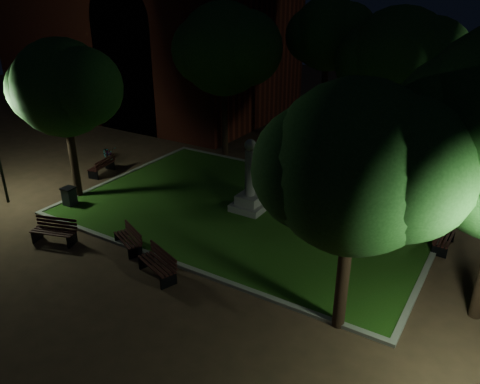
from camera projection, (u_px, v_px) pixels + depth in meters
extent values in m
plane|color=#452F20|center=(225.00, 230.00, 18.97)|extent=(80.00, 80.00, 0.00)
cube|color=#244C13|center=(250.00, 210.00, 20.50)|extent=(15.00, 10.00, 0.08)
cube|color=slate|center=(176.00, 264.00, 16.54)|extent=(15.40, 0.20, 0.12)
cube|color=slate|center=(299.00, 173.00, 24.45)|extent=(15.40, 0.20, 0.12)
cube|color=slate|center=(123.00, 175.00, 24.14)|extent=(0.20, 10.00, 0.12)
cube|color=slate|center=(431.00, 259.00, 16.85)|extent=(0.20, 10.00, 0.12)
cube|color=gray|center=(250.00, 206.00, 20.43)|extent=(1.40, 1.40, 0.30)
cube|color=gray|center=(250.00, 199.00, 20.28)|extent=(1.00, 1.00, 0.40)
cylinder|color=gray|center=(250.00, 173.00, 19.79)|extent=(0.44, 0.44, 2.00)
sphere|color=gray|center=(250.00, 145.00, 19.28)|extent=(0.50, 0.50, 0.50)
cube|color=#4A180F|center=(147.00, 7.00, 34.44)|extent=(20.00, 12.00, 15.00)
cube|color=black|center=(140.00, 76.00, 31.15)|extent=(5.00, 3.00, 7.00)
cylinder|color=black|center=(135.00, 20.00, 29.72)|extent=(5.00, 3.00, 5.00)
plane|color=orange|center=(152.00, 73.00, 32.08)|extent=(6.30, 0.00, 6.30)
cylinder|color=black|center=(73.00, 158.00, 21.16)|extent=(0.36, 0.36, 3.81)
sphere|color=#204D1B|center=(63.00, 88.00, 19.87)|extent=(4.20, 4.20, 4.20)
sphere|color=#204D1B|center=(83.00, 87.00, 19.48)|extent=(3.36, 3.36, 3.36)
sphere|color=#204D1B|center=(44.00, 89.00, 20.08)|extent=(3.15, 3.15, 3.15)
cylinder|color=black|center=(225.00, 117.00, 26.28)|extent=(0.36, 0.36, 4.47)
sphere|color=#204D1B|center=(224.00, 49.00, 24.76)|extent=(4.90, 4.90, 4.90)
sphere|color=#204D1B|center=(245.00, 48.00, 24.29)|extent=(3.92, 3.92, 3.92)
sphere|color=#204D1B|center=(205.00, 51.00, 25.04)|extent=(3.68, 3.68, 3.68)
cylinder|color=black|center=(388.00, 133.00, 24.29)|extent=(0.36, 0.36, 4.07)
sphere|color=#204D1B|center=(398.00, 61.00, 22.81)|extent=(5.22, 5.22, 5.22)
sphere|color=#204D1B|center=(427.00, 61.00, 22.30)|extent=(4.18, 4.18, 4.18)
sphere|color=#204D1B|center=(375.00, 63.00, 23.12)|extent=(3.92, 3.92, 3.92)
sphere|color=#204D1B|center=(469.00, 133.00, 12.09)|extent=(4.29, 4.29, 4.29)
cylinder|color=black|center=(343.00, 273.00, 12.95)|extent=(0.36, 0.36, 3.59)
sphere|color=#204D1B|center=(355.00, 167.00, 11.66)|extent=(4.49, 4.49, 4.49)
sphere|color=#204D1B|center=(403.00, 170.00, 11.24)|extent=(3.59, 3.59, 3.59)
sphere|color=#204D1B|center=(316.00, 168.00, 11.90)|extent=(3.36, 3.36, 3.36)
cylinder|color=black|center=(323.00, 102.00, 27.84)|extent=(0.36, 0.36, 5.30)
sphere|color=#204D1B|center=(328.00, 34.00, 26.26)|extent=(4.09, 4.09, 4.09)
sphere|color=#204D1B|center=(347.00, 33.00, 25.88)|extent=(3.28, 3.28, 3.28)
sphere|color=#204D1B|center=(312.00, 36.00, 26.46)|extent=(3.07, 3.07, 3.07)
cylinder|color=black|center=(167.00, 98.00, 32.11)|extent=(0.12, 0.12, 3.87)
cylinder|color=black|center=(165.00, 69.00, 31.32)|extent=(0.90, 0.08, 0.08)
sphere|color=#D8FFD8|center=(160.00, 69.00, 31.53)|extent=(0.28, 0.28, 0.28)
sphere|color=#D8FFD8|center=(170.00, 70.00, 31.10)|extent=(0.28, 0.28, 0.28)
cube|color=black|center=(121.00, 237.00, 18.00)|extent=(0.27, 0.51, 0.43)
cube|color=black|center=(135.00, 252.00, 16.98)|extent=(0.27, 0.51, 0.43)
cube|color=black|center=(122.00, 241.00, 17.29)|extent=(1.45, 0.71, 0.04)
cube|color=black|center=(126.00, 240.00, 17.36)|extent=(1.45, 0.71, 0.04)
cube|color=black|center=(129.00, 238.00, 17.43)|extent=(1.45, 0.71, 0.04)
cube|color=black|center=(133.00, 237.00, 17.50)|extent=(1.45, 0.71, 0.04)
cube|color=black|center=(134.00, 235.00, 17.49)|extent=(1.44, 0.69, 0.09)
cube|color=black|center=(133.00, 232.00, 17.43)|extent=(1.44, 0.69, 0.09)
cube|color=black|center=(133.00, 228.00, 17.38)|extent=(1.44, 0.69, 0.09)
cube|color=black|center=(147.00, 261.00, 16.39)|extent=(0.26, 0.58, 0.47)
cube|color=black|center=(169.00, 280.00, 15.32)|extent=(0.26, 0.58, 0.47)
cube|color=black|center=(150.00, 267.00, 15.62)|extent=(1.65, 0.68, 0.04)
cube|color=black|center=(154.00, 265.00, 15.70)|extent=(1.65, 0.68, 0.04)
cube|color=black|center=(158.00, 263.00, 15.79)|extent=(1.65, 0.68, 0.04)
cube|color=black|center=(162.00, 262.00, 15.88)|extent=(1.65, 0.68, 0.04)
cube|color=black|center=(164.00, 259.00, 15.87)|extent=(1.64, 0.64, 0.10)
cube|color=black|center=(163.00, 255.00, 15.81)|extent=(1.64, 0.64, 0.10)
cube|color=black|center=(163.00, 251.00, 15.74)|extent=(1.64, 0.64, 0.10)
cube|color=black|center=(37.00, 235.00, 18.09)|extent=(0.25, 0.59, 0.48)
cube|color=black|center=(72.00, 239.00, 17.76)|extent=(0.25, 0.59, 0.48)
cube|color=black|center=(50.00, 234.00, 17.61)|extent=(1.68, 0.63, 0.04)
cube|color=black|center=(52.00, 232.00, 17.75)|extent=(1.68, 0.63, 0.04)
cube|color=black|center=(54.00, 231.00, 17.88)|extent=(1.68, 0.63, 0.04)
cube|color=black|center=(57.00, 229.00, 18.02)|extent=(1.68, 0.63, 0.04)
cube|color=black|center=(57.00, 225.00, 18.03)|extent=(1.67, 0.59, 0.10)
cube|color=black|center=(57.00, 222.00, 17.97)|extent=(1.67, 0.59, 0.10)
cube|color=black|center=(56.00, 218.00, 17.91)|extent=(1.67, 0.59, 0.10)
cube|color=black|center=(110.00, 165.00, 25.01)|extent=(0.58, 0.18, 0.46)
cube|color=black|center=(93.00, 175.00, 23.75)|extent=(0.58, 0.18, 0.46)
cube|color=black|center=(97.00, 165.00, 24.35)|extent=(0.43, 1.66, 0.04)
cube|color=black|center=(100.00, 165.00, 24.31)|extent=(0.43, 1.66, 0.04)
cube|color=black|center=(102.00, 166.00, 24.26)|extent=(0.43, 1.66, 0.04)
cube|color=black|center=(105.00, 166.00, 24.22)|extent=(0.43, 1.66, 0.04)
cube|color=black|center=(105.00, 164.00, 24.15)|extent=(0.40, 1.65, 0.10)
cube|color=black|center=(105.00, 162.00, 24.09)|extent=(0.40, 1.65, 0.10)
cube|color=black|center=(105.00, 159.00, 24.03)|extent=(0.40, 1.65, 0.10)
cube|color=black|center=(439.00, 251.00, 17.02)|extent=(0.54, 0.07, 0.43)
cube|color=black|center=(447.00, 235.00, 18.08)|extent=(0.54, 0.07, 0.43)
cube|color=black|center=(450.00, 239.00, 17.35)|extent=(0.12, 1.58, 0.04)
cube|color=black|center=(446.00, 238.00, 17.42)|extent=(0.12, 1.58, 0.04)
cube|color=black|center=(443.00, 237.00, 17.49)|extent=(0.12, 1.58, 0.04)
cube|color=black|center=(439.00, 236.00, 17.56)|extent=(0.12, 1.58, 0.04)
cube|color=black|center=(437.00, 234.00, 17.54)|extent=(0.08, 1.58, 0.10)
cube|color=black|center=(438.00, 230.00, 17.49)|extent=(0.08, 1.58, 0.10)
cube|color=black|center=(439.00, 227.00, 17.43)|extent=(0.08, 1.58, 0.10)
cube|color=black|center=(360.00, 175.00, 23.66)|extent=(0.17, 0.63, 0.50)
cube|color=black|center=(329.00, 171.00, 24.20)|extent=(0.17, 0.63, 0.50)
cube|color=black|center=(345.00, 167.00, 24.03)|extent=(1.81, 0.41, 0.05)
cube|color=black|center=(345.00, 168.00, 23.90)|extent=(1.81, 0.41, 0.05)
cube|color=black|center=(344.00, 169.00, 23.76)|extent=(1.81, 0.41, 0.05)
cube|color=black|center=(344.00, 170.00, 23.63)|extent=(1.81, 0.41, 0.05)
cube|color=black|center=(344.00, 168.00, 23.52)|extent=(1.81, 0.38, 0.11)
cube|color=black|center=(344.00, 165.00, 23.46)|extent=(1.81, 0.38, 0.11)
cube|color=black|center=(344.00, 162.00, 23.39)|extent=(1.81, 0.38, 0.11)
cube|color=black|center=(69.00, 197.00, 20.79)|extent=(0.50, 0.50, 0.84)
cube|color=black|center=(68.00, 188.00, 20.61)|extent=(0.56, 0.56, 0.06)
imported|color=black|center=(109.00, 154.00, 26.17)|extent=(1.67, 1.13, 0.83)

